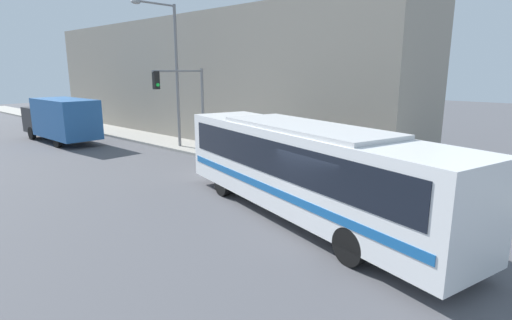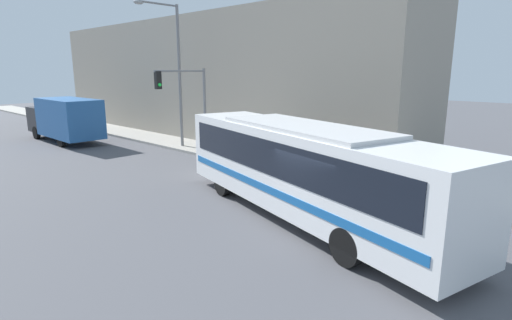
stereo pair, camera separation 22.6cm
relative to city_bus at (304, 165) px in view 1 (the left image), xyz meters
name	(u,v)px [view 1 (the left image)]	position (x,y,z in m)	size (l,w,h in m)	color
ground_plane	(320,234)	(-0.71, -1.16, -1.79)	(120.00, 120.00, 0.00)	#515156
sidewalk	(136,136)	(5.14, 18.84, -1.71)	(2.71, 70.00, 0.16)	#A8A399
building_facade	(203,78)	(9.49, 16.22, 2.38)	(6.00, 32.77, 8.34)	#9E9384
city_bus	(304,165)	(0.00, 0.00, 0.00)	(5.31, 11.75, 3.09)	white
delivery_truck	(61,118)	(0.60, 20.45, -0.19)	(2.39, 7.55, 2.94)	#265999
fire_hydrant	(341,172)	(4.39, 1.18, -1.26)	(0.23, 0.31, 0.75)	red
traffic_light_pole	(185,95)	(3.34, 10.37, 1.63)	(3.28, 0.35, 4.71)	slate
parking_meter	(252,146)	(4.39, 6.42, -0.80)	(0.14, 0.14, 1.22)	slate
street_lamp	(172,65)	(4.29, 12.80, 3.27)	(2.87, 0.28, 8.34)	slate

